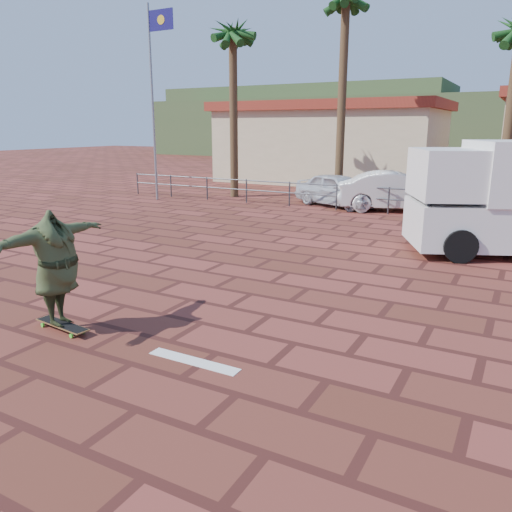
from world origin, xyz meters
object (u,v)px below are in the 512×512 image
at_px(skateboarder, 56,268).
at_px(car_white, 397,191).
at_px(car_silver, 338,190).
at_px(longboard, 62,325).

distance_m(skateboarder, car_white, 14.42).
distance_m(car_silver, car_white, 2.35).
height_order(longboard, car_white, car_white).
height_order(longboard, skateboarder, skateboarder).
bearing_deg(car_white, skateboarder, 152.21).
height_order(skateboarder, car_white, skateboarder).
bearing_deg(car_white, car_silver, 69.45).
bearing_deg(longboard, car_silver, 98.49).
bearing_deg(skateboarder, car_silver, -2.12).
height_order(skateboarder, car_silver, skateboarder).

